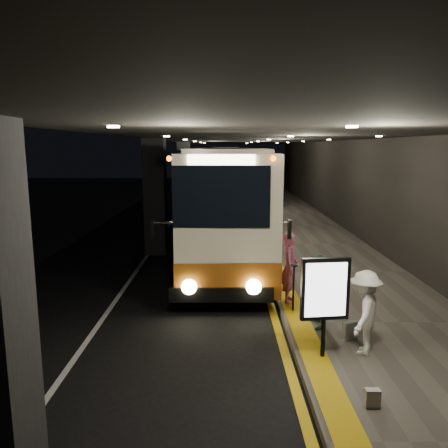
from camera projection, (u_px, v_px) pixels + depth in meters
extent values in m
plane|color=black|center=(187.00, 285.00, 13.07)|extent=(90.00, 90.00, 0.00)
cube|color=silver|center=(153.00, 247.00, 17.99)|extent=(0.12, 50.00, 0.01)
cube|color=gold|center=(254.00, 247.00, 17.99)|extent=(0.18, 50.00, 0.01)
cube|color=#514C44|center=(312.00, 245.00, 17.97)|extent=(4.50, 50.00, 0.15)
cube|color=gold|center=(266.00, 244.00, 17.96)|extent=(0.50, 50.00, 0.01)
cube|color=black|center=(371.00, 174.00, 17.46)|extent=(0.10, 50.00, 6.00)
cube|color=black|center=(155.00, 197.00, 16.62)|extent=(0.80, 0.80, 4.40)
cube|color=black|center=(184.00, 176.00, 28.44)|extent=(0.80, 0.80, 4.40)
cube|color=black|center=(259.00, 134.00, 17.18)|extent=(9.00, 50.00, 0.40)
cube|color=beige|center=(222.00, 199.00, 16.36)|extent=(2.90, 12.46, 3.51)
cube|color=#914B15|center=(222.00, 232.00, 16.59)|extent=(2.92, 12.48, 0.93)
cube|color=black|center=(221.00, 197.00, 10.09)|extent=(2.27, 0.12, 1.45)
cube|color=black|center=(221.00, 294.00, 10.59)|extent=(2.54, 0.31, 0.36)
cylinder|color=black|center=(182.00, 270.00, 12.79)|extent=(0.29, 1.03, 1.03)
cylinder|color=black|center=(262.00, 270.00, 12.78)|extent=(0.29, 1.03, 1.03)
cylinder|color=black|center=(198.00, 223.00, 20.72)|extent=(0.29, 1.03, 1.03)
cylinder|color=black|center=(247.00, 223.00, 20.72)|extent=(0.29, 1.03, 1.03)
sphere|color=#FFEAA5|center=(189.00, 287.00, 10.46)|extent=(0.37, 0.37, 0.37)
sphere|color=#FFEAA5|center=(254.00, 287.00, 10.46)|extent=(0.37, 0.37, 0.37)
cube|color=#FFF2BF|center=(221.00, 160.00, 9.93)|extent=(1.55, 0.09, 0.23)
cube|color=beige|center=(220.00, 177.00, 28.37)|extent=(3.09, 12.24, 3.44)
cube|color=#914B15|center=(220.00, 197.00, 28.59)|extent=(3.11, 12.26, 0.91)
cube|color=black|center=(219.00, 171.00, 22.23)|extent=(2.23, 0.16, 1.42)
cube|color=black|center=(219.00, 215.00, 22.72)|extent=(2.49, 0.36, 0.35)
cylinder|color=black|center=(200.00, 210.00, 24.87)|extent=(0.28, 1.01, 1.01)
cylinder|color=black|center=(240.00, 210.00, 24.87)|extent=(0.28, 1.01, 1.01)
cylinder|color=black|center=(205.00, 195.00, 32.64)|extent=(0.28, 1.01, 1.01)
cylinder|color=black|center=(236.00, 195.00, 32.63)|extent=(0.28, 1.01, 1.01)
cube|color=beige|center=(222.00, 166.00, 43.59)|extent=(3.28, 12.54, 3.52)
cube|color=#914B15|center=(222.00, 179.00, 43.82)|extent=(3.30, 12.56, 0.93)
cube|color=black|center=(222.00, 160.00, 37.32)|extent=(2.28, 0.19, 1.45)
cube|color=black|center=(222.00, 188.00, 37.81)|extent=(2.54, 0.39, 0.36)
cylinder|color=black|center=(209.00, 186.00, 40.01)|extent=(0.29, 1.03, 1.03)
cylinder|color=black|center=(235.00, 186.00, 40.01)|extent=(0.29, 1.03, 1.03)
cylinder|color=black|center=(212.00, 180.00, 47.96)|extent=(0.29, 1.03, 1.03)
cylinder|color=black|center=(233.00, 180.00, 47.96)|extent=(0.29, 1.03, 1.03)
imported|color=#D8658F|center=(290.00, 267.00, 11.11)|extent=(0.55, 0.73, 1.81)
imported|color=#376442|center=(317.00, 291.00, 9.54)|extent=(0.50, 0.81, 1.65)
imported|color=white|center=(365.00, 312.00, 8.33)|extent=(0.95, 1.17, 1.64)
cube|color=black|center=(349.00, 330.00, 9.04)|extent=(0.33, 0.24, 0.37)
cube|color=#AEA7A3|center=(372.00, 398.00, 6.69)|extent=(0.23, 0.13, 0.28)
cylinder|color=black|center=(323.00, 338.00, 8.24)|extent=(0.08, 0.08, 0.75)
cube|color=black|center=(325.00, 289.00, 8.08)|extent=(0.92, 0.20, 1.18)
cube|color=white|center=(326.00, 290.00, 8.02)|extent=(0.77, 0.11, 1.02)
cylinder|color=black|center=(293.00, 288.00, 10.53)|extent=(0.05, 0.05, 1.14)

